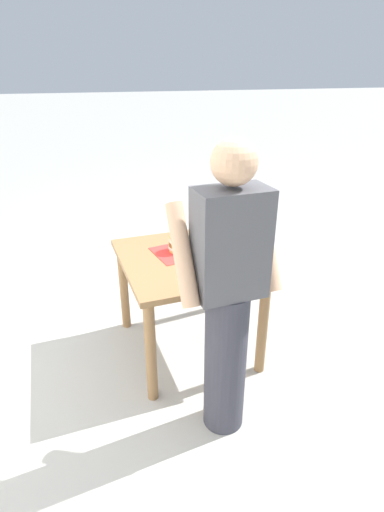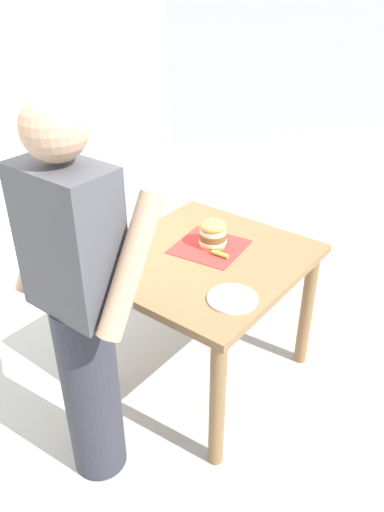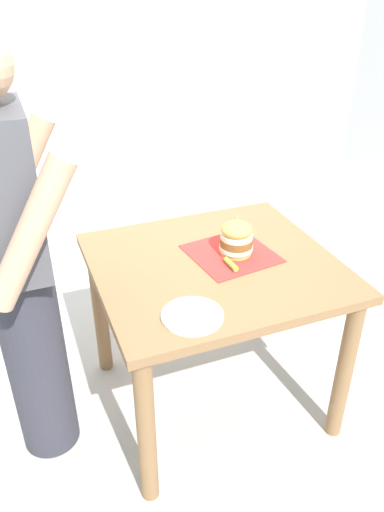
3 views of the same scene
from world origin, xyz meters
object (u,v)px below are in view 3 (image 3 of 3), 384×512
at_px(patio_table, 214,288).
at_px(diner_across_table, 19,269).
at_px(pickle_spear, 231,264).
at_px(side_plate_with_forks, 192,316).
at_px(sandwich, 236,238).

relative_size(patio_table, diner_across_table, 0.58).
xyz_separation_m(patio_table, diner_across_table, (0.04, 0.75, 0.25)).
distance_m(patio_table, pickle_spear, 0.17).
height_order(pickle_spear, side_plate_with_forks, pickle_spear).
height_order(patio_table, sandwich, sandwich).
bearing_deg(side_plate_with_forks, diner_across_table, 56.85).
bearing_deg(patio_table, pickle_spear, -145.87).
xyz_separation_m(pickle_spear, side_plate_with_forks, (-0.25, 0.26, -0.01)).
height_order(patio_table, diner_across_table, diner_across_table).
height_order(patio_table, pickle_spear, pickle_spear).
bearing_deg(diner_across_table, pickle_spear, -97.20).
height_order(patio_table, side_plate_with_forks, side_plate_with_forks).
bearing_deg(diner_across_table, patio_table, -92.75).
xyz_separation_m(pickle_spear, diner_across_table, (0.10, 0.80, 0.10)).
relative_size(sandwich, pickle_spear, 2.04).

